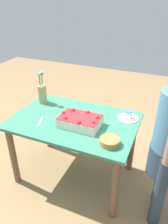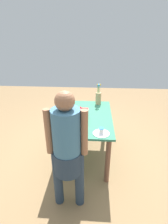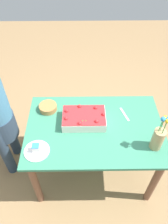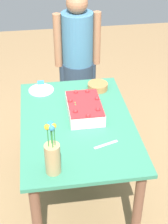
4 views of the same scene
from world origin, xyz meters
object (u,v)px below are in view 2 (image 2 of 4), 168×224
serving_plate_with_slice (101,132)px  fruit_bowl (64,129)px  cake_knife (76,108)px  sheet_cake (79,116)px  flower_vase (98,97)px  person_standing (67,147)px

serving_plate_with_slice → fruit_bowl: size_ratio=1.25×
serving_plate_with_slice → fruit_bowl: bearing=84.3°
serving_plate_with_slice → cake_knife: (0.81, 0.42, -0.02)m
sheet_cake → flower_vase: 0.68m
sheet_cake → serving_plate_with_slice: sheet_cake is taller
fruit_bowl → person_standing: (-0.49, -0.12, 0.06)m
serving_plate_with_slice → fruit_bowl: serving_plate_with_slice is taller
cake_knife → person_standing: (-1.25, -0.04, 0.08)m
serving_plate_with_slice → flower_vase: flower_vase is taller
serving_plate_with_slice → cake_knife: 0.91m
cake_knife → fruit_bowl: 0.77m
cake_knife → fruit_bowl: size_ratio=1.05×
cake_knife → flower_vase: size_ratio=0.49×
flower_vase → fruit_bowl: size_ratio=2.16×
serving_plate_with_slice → person_standing: bearing=138.8°
flower_vase → cake_knife: bearing=118.6°
sheet_cake → person_standing: bearing=176.1°
cake_knife → flower_vase: (0.21, -0.38, 0.13)m
sheet_cake → cake_knife: (0.40, 0.09, -0.05)m
sheet_cake → flower_vase: flower_vase is taller
serving_plate_with_slice → person_standing: person_standing is taller
sheet_cake → cake_knife: sheet_cake is taller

